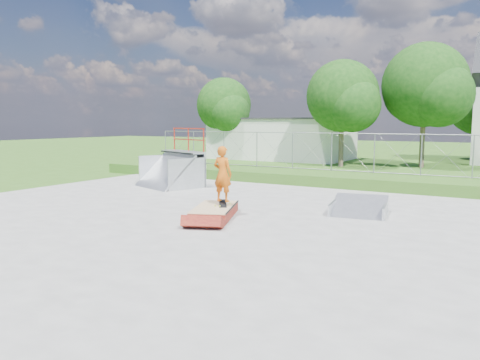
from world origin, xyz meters
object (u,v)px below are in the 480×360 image
object	(u,v)px
grind_box	(214,212)
flat_bank_ramp	(359,207)
skater	(223,176)
quarter_pipe	(169,158)

from	to	relation	value
grind_box	flat_bank_ramp	size ratio (longest dim) A/B	1.45
skater	flat_bank_ramp	bearing A→B (deg)	-146.77
quarter_pipe	skater	size ratio (longest dim) A/B	1.53
quarter_pipe	skater	xyz separation A→B (m)	(5.37, -4.12, -0.07)
quarter_pipe	flat_bank_ramp	bearing A→B (deg)	8.14
flat_bank_ramp	skater	size ratio (longest dim) A/B	1.03
quarter_pipe	flat_bank_ramp	size ratio (longest dim) A/B	1.49
quarter_pipe	skater	bearing A→B (deg)	-17.23
grind_box	flat_bank_ramp	distance (m)	4.37
skater	grind_box	bearing A→B (deg)	71.66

